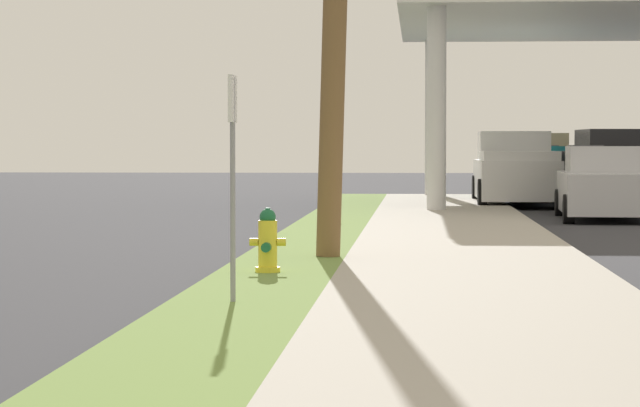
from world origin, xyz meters
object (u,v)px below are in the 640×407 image
Objects in this scene: fire_hydrant_second at (268,244)px; fire_hydrant_third at (330,205)px; street_sign_post at (233,140)px; truck_black_at_forecourt at (613,174)px; car_silver_by_far_pump at (605,186)px; truck_white_on_apron at (515,171)px; truck_tan_at_far_bay at (535,167)px; car_teal_by_near_pump at (540,176)px.

fire_hydrant_third is (0.05, 10.77, 0.00)m from fire_hydrant_second.
street_sign_post reaches higher than truck_black_at_forecourt.
truck_white_on_apron reaches higher than car_silver_by_far_pump.
fire_hydrant_second and fire_hydrant_third have the same top height.
fire_hydrant_third is 0.35× the size of street_sign_post.
street_sign_post is 22.41m from truck_black_at_forecourt.
street_sign_post is 32.15m from truck_tan_at_far_bay.
fire_hydrant_third is at bearing -130.11° from truck_black_at_forecourt.
street_sign_post is at bearing -108.15° from car_silver_by_far_pump.
car_teal_by_near_pump is at bearing 74.73° from truck_white_on_apron.
street_sign_post is 0.39× the size of truck_white_on_apron.
truck_black_at_forecourt is at bearing 70.68° from fire_hydrant_second.
street_sign_post is at bearing -90.17° from fire_hydrant_third.
fire_hydrant_second is 29.09m from truck_tan_at_far_bay.
truck_white_on_apron is (4.28, 24.43, -0.72)m from street_sign_post.
car_silver_by_far_pump is 0.84× the size of truck_tan_at_far_bay.
truck_tan_at_far_bay is at bearing 73.32° from fire_hydrant_third.
fire_hydrant_second is at bearing -90.24° from fire_hydrant_third.
street_sign_post is 18.37m from car_silver_by_far_pump.
street_sign_post is at bearing -99.94° from truck_white_on_apron.
car_silver_by_far_pump reaches higher than fire_hydrant_second.
car_silver_by_far_pump is 14.25m from truck_tan_at_far_bay.
street_sign_post is 0.38× the size of truck_black_at_forecourt.
car_teal_by_near_pump is 0.83× the size of truck_white_on_apron.
car_teal_by_near_pump is at bearing 100.45° from truck_black_at_forecourt.
street_sign_post reaches higher than car_silver_by_far_pump.
car_teal_by_near_pump is (5.19, 14.07, 0.28)m from fire_hydrant_third.
truck_tan_at_far_bay is (-1.05, 10.23, 0.00)m from truck_black_at_forecourt.
fire_hydrant_third is at bearing -111.85° from truck_white_on_apron.
truck_white_on_apron is (-2.15, 2.98, 0.00)m from truck_black_at_forecourt.
fire_hydrant_second is at bearing -109.32° from truck_black_at_forecourt.
truck_tan_at_far_bay reaches higher than fire_hydrant_second.
street_sign_post reaches higher than car_teal_by_near_pump.
truck_white_on_apron is 0.99× the size of truck_tan_at_far_bay.
truck_black_at_forecourt is (6.43, 21.45, -0.72)m from street_sign_post.
truck_tan_at_far_bay is (-0.33, 14.25, 0.19)m from car_silver_by_far_pump.
truck_white_on_apron is at bearing -98.64° from truck_tan_at_far_bay.
truck_tan_at_far_bay is (0.14, 3.75, 0.19)m from car_teal_by_near_pump.
fire_hydrant_third is 0.14× the size of truck_white_on_apron.
fire_hydrant_second is at bearing 90.06° from street_sign_post.
car_silver_by_far_pump is at bearing -88.66° from truck_tan_at_far_bay.
car_teal_by_near_pump and car_silver_by_far_pump have the same top height.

